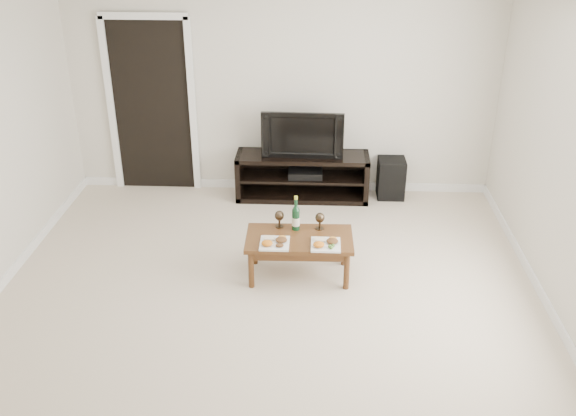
{
  "coord_description": "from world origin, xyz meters",
  "views": [
    {
      "loc": [
        0.42,
        -4.54,
        3.34
      ],
      "look_at": [
        0.16,
        0.78,
        0.7
      ],
      "focal_mm": 40.0,
      "sensor_mm": 36.0,
      "label": 1
    }
  ],
  "objects_px": {
    "coffee_table": "(299,256)",
    "subwoofer": "(391,178)",
    "media_console": "(302,176)",
    "television": "(303,133)"
  },
  "relations": [
    {
      "from": "media_console",
      "to": "subwoofer",
      "type": "relative_size",
      "value": 3.28
    },
    {
      "from": "media_console",
      "to": "television",
      "type": "height_order",
      "value": "television"
    },
    {
      "from": "media_console",
      "to": "coffee_table",
      "type": "distance_m",
      "value": 1.76
    },
    {
      "from": "coffee_table",
      "to": "subwoofer",
      "type": "bearing_deg",
      "value": 60.45
    },
    {
      "from": "television",
      "to": "coffee_table",
      "type": "height_order",
      "value": "television"
    },
    {
      "from": "media_console",
      "to": "subwoofer",
      "type": "height_order",
      "value": "media_console"
    },
    {
      "from": "television",
      "to": "coffee_table",
      "type": "xyz_separation_m",
      "value": [
        0.02,
        -1.76,
        -0.61
      ]
    },
    {
      "from": "subwoofer",
      "to": "television",
      "type": "bearing_deg",
      "value": -176.15
    },
    {
      "from": "media_console",
      "to": "coffee_table",
      "type": "xyz_separation_m",
      "value": [
        0.02,
        -1.76,
        -0.07
      ]
    },
    {
      "from": "television",
      "to": "subwoofer",
      "type": "xyz_separation_m",
      "value": [
        1.06,
        0.08,
        -0.58
      ]
    }
  ]
}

